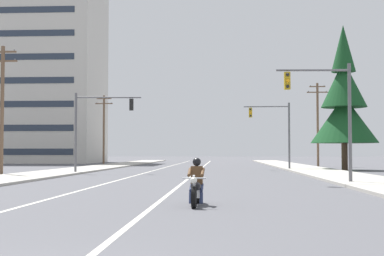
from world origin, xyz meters
name	(u,v)px	position (x,y,z in m)	size (l,w,h in m)	color
lane_stripe_center	(200,169)	(0.30, 45.00, 0.00)	(0.16, 100.00, 0.01)	beige
lane_stripe_left	(158,169)	(-3.65, 45.00, 0.00)	(0.16, 100.00, 0.01)	beige
sidewalk_kerb_right	(316,171)	(10.28, 40.00, 0.07)	(4.40, 110.00, 0.14)	#ADA89E
sidewalk_kerb_left	(75,170)	(-10.28, 40.00, 0.07)	(4.40, 110.00, 0.14)	#ADA89E
motorcycle_with_rider	(196,186)	(1.58, 10.63, 0.59)	(0.70, 2.19, 1.46)	black
traffic_signal_near_right	(329,105)	(7.87, 22.01, 4.03)	(3.85, 0.49, 6.20)	#56565B
traffic_signal_near_left	(95,120)	(-7.37, 35.04, 4.11)	(5.10, 0.62, 6.20)	#56565B
traffic_signal_mid_right	(276,126)	(7.40, 44.10, 4.06)	(4.25, 0.37, 6.20)	#56565B
utility_pole_left_near	(2,106)	(-12.97, 30.93, 4.88)	(2.05, 0.26, 9.08)	brown
utility_pole_right_far	(318,122)	(13.32, 56.11, 5.12)	(2.39, 0.26, 9.53)	brown
utility_pole_left_far	(104,127)	(-12.72, 62.44, 4.82)	(2.26, 0.26, 8.92)	brown
conifer_tree_right_verge_far	(344,103)	(13.49, 43.64, 6.09)	(6.04, 6.04, 13.29)	#423023
apartment_building_far_left_block	(25,64)	(-28.24, 75.97, 15.43)	(23.56, 14.40, 30.84)	beige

